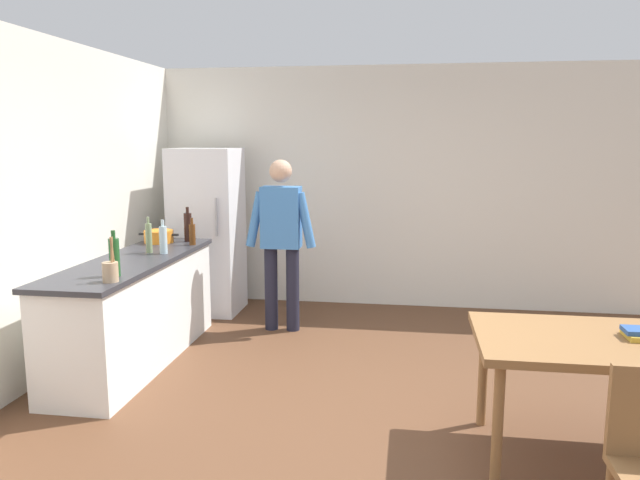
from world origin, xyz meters
name	(u,v)px	position (x,y,z in m)	size (l,w,h in m)	color
ground_plane	(361,419)	(0.00, 0.00, 0.00)	(14.00, 14.00, 0.00)	brown
wall_back	(384,188)	(0.00, 3.00, 1.35)	(6.40, 0.12, 2.70)	silver
wall_left	(16,213)	(-2.60, 0.20, 1.35)	(0.12, 5.60, 2.70)	silver
kitchen_counter	(135,310)	(-2.00, 0.80, 0.45)	(0.64, 2.20, 0.90)	white
refrigerator	(207,231)	(-1.90, 2.40, 0.90)	(0.70, 0.67, 1.80)	white
person	(281,234)	(-0.95, 1.85, 0.98)	(0.70, 0.22, 1.70)	#1E1E2D
dining_table	(599,351)	(1.40, -0.30, 0.67)	(1.40, 0.90, 0.75)	olive
cooking_pot	(159,236)	(-2.12, 1.61, 0.96)	(0.40, 0.28, 0.12)	orange
utensil_jar	(111,271)	(-1.77, 0.00, 0.98)	(0.11, 0.11, 0.32)	tan
bottle_vinegar_tall	(149,238)	(-1.98, 1.08, 1.04)	(0.06, 0.06, 0.32)	gray
bottle_wine_green	(114,257)	(-1.83, 0.17, 1.05)	(0.08, 0.08, 0.34)	#1E5123
bottle_water_clear	(163,239)	(-1.84, 1.07, 1.03)	(0.07, 0.07, 0.30)	silver
bottle_beer_brown	(192,234)	(-1.74, 1.53, 1.01)	(0.06, 0.06, 0.26)	#5B3314
bottle_wine_dark	(188,227)	(-1.86, 1.72, 1.05)	(0.08, 0.08, 0.34)	black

